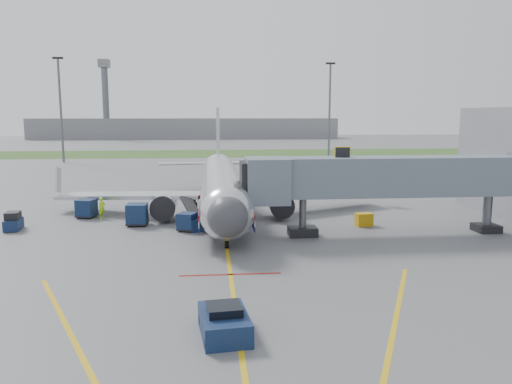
{
  "coord_description": "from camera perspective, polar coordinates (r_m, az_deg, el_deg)",
  "views": [
    {
      "loc": [
        -1.17,
        -32.29,
        9.3
      ],
      "look_at": [
        2.55,
        6.96,
        3.2
      ],
      "focal_mm": 35.0,
      "sensor_mm": 36.0,
      "label": 1
    }
  ],
  "objects": [
    {
      "name": "ground",
      "position": [
        33.62,
        -3.24,
        -7.28
      ],
      "size": [
        400.0,
        400.0,
        0.0
      ],
      "primitive_type": "plane",
      "color": "#565659",
      "rests_on": "ground"
    },
    {
      "name": "grass_strip",
      "position": [
        122.65,
        -4.87,
        4.42
      ],
      "size": [
        300.0,
        25.0,
        0.01
      ],
      "primitive_type": "cube",
      "color": "#2D4C1E",
      "rests_on": "ground"
    },
    {
      "name": "apron_markings",
      "position": [
        26.6,
        -2.61,
        -11.67
      ],
      "size": [
        21.52,
        50.0,
        0.01
      ],
      "color": "gold",
      "rests_on": "ground"
    },
    {
      "name": "airliner",
      "position": [
        48.02,
        -3.96,
        0.81
      ],
      "size": [
        32.1,
        35.67,
        10.25
      ],
      "color": "silver",
      "rests_on": "ground"
    },
    {
      "name": "jet_bridge",
      "position": [
        40.13,
        15.09,
        1.58
      ],
      "size": [
        25.3,
        4.0,
        6.9
      ],
      "color": "slate",
      "rests_on": "ground"
    },
    {
      "name": "light_mast_left",
      "position": [
        106.29,
        -21.43,
        8.99
      ],
      "size": [
        2.0,
        0.44,
        20.4
      ],
      "color": "#595B60",
      "rests_on": "ground"
    },
    {
      "name": "light_mast_right",
      "position": [
        110.45,
        8.41,
        9.47
      ],
      "size": [
        2.0,
        0.44,
        20.4
      ],
      "color": "#595B60",
      "rests_on": "ground"
    },
    {
      "name": "distant_terminal",
      "position": [
        202.55,
        -7.98,
        7.21
      ],
      "size": [
        120.0,
        14.0,
        8.0
      ],
      "primitive_type": "cube",
      "color": "slate",
      "rests_on": "ground"
    },
    {
      "name": "control_tower",
      "position": [
        201.24,
        -16.84,
        10.71
      ],
      "size": [
        4.0,
        4.0,
        30.0
      ],
      "color": "#595B60",
      "rests_on": "ground"
    },
    {
      "name": "pushback_tug",
      "position": [
        21.99,
        -3.65,
        -14.65
      ],
      "size": [
        2.31,
        3.41,
        1.34
      ],
      "color": "#0C1B38",
      "rests_on": "ground"
    },
    {
      "name": "baggage_tug",
      "position": [
        45.32,
        -25.99,
        -3.09
      ],
      "size": [
        1.32,
        2.24,
        1.5
      ],
      "color": "#0C1B38",
      "rests_on": "ground"
    },
    {
      "name": "baggage_cart_a",
      "position": [
        40.81,
        -7.88,
        -3.39
      ],
      "size": [
        1.77,
        1.77,
        1.47
      ],
      "color": "#0C1B38",
      "rests_on": "ground"
    },
    {
      "name": "baggage_cart_b",
      "position": [
        43.55,
        -13.42,
        -2.51
      ],
      "size": [
        1.79,
        1.79,
        1.85
      ],
      "color": "#0C1B38",
      "rests_on": "ground"
    },
    {
      "name": "baggage_cart_c",
      "position": [
        48.13,
        -18.81,
        -1.78
      ],
      "size": [
        1.91,
        1.91,
        1.69
      ],
      "color": "#0C1B38",
      "rests_on": "ground"
    },
    {
      "name": "belt_loader",
      "position": [
        42.04,
        -7.14,
        -3.27
      ],
      "size": [
        2.61,
        4.81,
        2.27
      ],
      "color": "#0C1B38",
      "rests_on": "ground"
    },
    {
      "name": "ground_power_cart",
      "position": [
        43.24,
        12.23,
        -3.1
      ],
      "size": [
        1.46,
        1.06,
        1.09
      ],
      "color": "#CD920C",
      "rests_on": "ground"
    },
    {
      "name": "ramp_worker",
      "position": [
        47.23,
        -17.2,
        -1.75
      ],
      "size": [
        0.8,
        0.85,
        1.96
      ],
      "primitive_type": "imported",
      "rotation": [
        0.0,
        0.0,
        0.94
      ],
      "color": "#A8E51A",
      "rests_on": "ground"
    }
  ]
}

